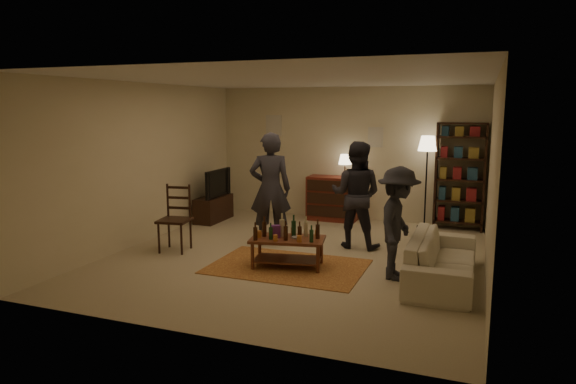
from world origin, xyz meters
The scene contains 13 objects.
floor centered at (0.00, 0.00, 0.00)m, with size 6.00×6.00×0.00m, color #C6B793.
room_shell centered at (-0.65, 2.98, 1.81)m, with size 6.00×6.00×6.00m.
rug centered at (0.06, -0.56, 0.01)m, with size 2.20×1.50×0.01m, color brown.
coffee_table centered at (0.06, -0.56, 0.39)m, with size 1.14×0.76×0.77m.
dining_chair centered at (-1.94, -0.34, 0.57)m, with size 0.54×0.54×1.08m.
tv_stand centered at (-2.44, 1.80, 0.38)m, with size 0.40×1.00×1.06m.
dresser centered at (-0.19, 2.71, 0.48)m, with size 1.00×0.50×1.36m.
bookshelf centered at (2.25, 2.78, 1.03)m, with size 0.90×0.34×2.02m.
floor_lamp centered at (1.65, 2.65, 1.50)m, with size 0.36×0.36×1.76m.
sofa centered at (2.20, -0.40, 0.30)m, with size 2.08×0.81×0.61m, color beige.
person_left centered at (-0.65, 0.51, 0.94)m, with size 0.69×0.45×1.89m, color #2A2A33.
person_right centered at (0.72, 0.86, 0.88)m, with size 0.85×0.66×1.75m, color #232229.
person_by_sofa centered at (1.62, -0.50, 0.76)m, with size 0.98×0.57×1.52m, color #27282F.
Camera 1 is at (2.61, -7.26, 2.29)m, focal length 32.00 mm.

